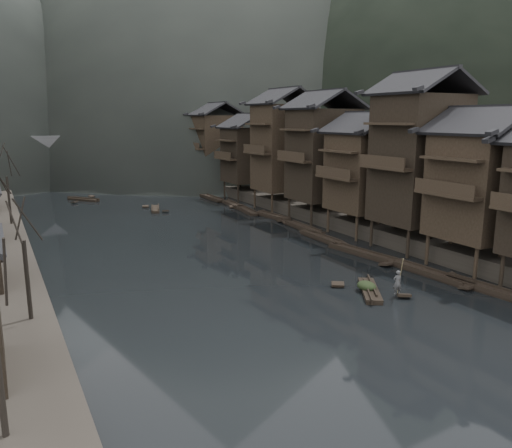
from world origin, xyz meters
TOP-DOWN VIEW (x-y plane):
  - water at (0.00, 0.00)m, footprint 300.00×300.00m
  - right_bank at (35.00, 40.00)m, footprint 40.00×200.00m
  - stilt_houses at (17.28, 19.67)m, footprint 9.00×67.60m
  - moored_sampans at (12.00, 23.99)m, footprint 3.47×68.13m
  - midriver_boats at (-2.28, 43.58)m, footprint 10.47×18.22m
  - stone_bridge at (-0.00, 72.00)m, footprint 40.00×6.00m
  - hero_sampan at (5.36, -1.78)m, footprint 3.70×5.01m
  - cargo_heap at (5.22, -1.58)m, footprint 1.19×1.55m
  - boatman at (6.38, -3.36)m, footprint 0.71×0.55m
  - bamboo_pole at (6.58, -3.36)m, footprint 1.35×1.75m

SIDE VIEW (x-z plane):
  - water at x=0.00m, z-range 0.00..0.00m
  - midriver_boats at x=-2.28m, z-range -0.02..0.43m
  - hero_sampan at x=5.36m, z-range -0.02..0.42m
  - moored_sampans at x=12.00m, z-range -0.03..0.44m
  - cargo_heap at x=5.22m, z-range 0.44..1.15m
  - right_bank at x=35.00m, z-range 0.00..1.80m
  - boatman at x=6.38m, z-range 0.44..2.16m
  - bamboo_pole at x=6.58m, z-range 2.16..5.63m
  - stone_bridge at x=0.00m, z-range 0.61..9.61m
  - stilt_houses at x=17.28m, z-range 0.77..17.33m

